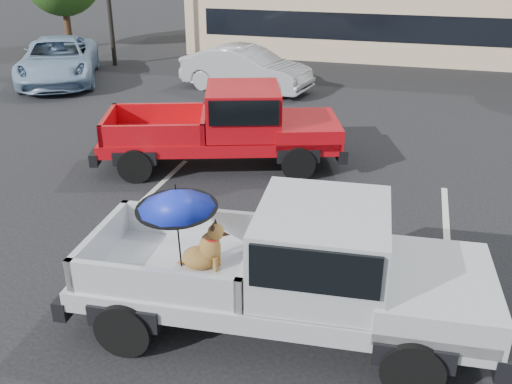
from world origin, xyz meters
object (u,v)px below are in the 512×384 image
Objects in this scene: blue_suv at (58,60)px; silver_sedan at (246,69)px; red_pickup at (236,123)px; silver_pickup at (303,264)px.

silver_sedan is at bearing -22.56° from blue_suv.
red_pickup is at bearing -62.71° from blue_suv.
red_pickup is 10.78m from blue_suv.
red_pickup reaches higher than silver_sedan.
blue_suv is at bearing 130.13° from silver_pickup.
silver_pickup is 6.28m from red_pickup.
blue_suv is (-11.49, 11.92, -0.27)m from silver_pickup.
silver_pickup reaches higher than silver_sedan.
silver_pickup is 1.27× the size of silver_sedan.
silver_pickup is at bearing -73.36° from blue_suv.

